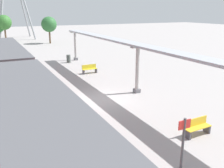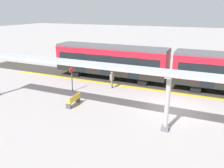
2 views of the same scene
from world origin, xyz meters
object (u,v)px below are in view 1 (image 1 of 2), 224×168
at_px(canopy_pillar_second, 137,70).
at_px(bench_near_end, 89,69).
at_px(canopy_pillar_third, 75,46).
at_px(train_near_carriage, 38,140).
at_px(bench_mid_platform, 197,127).
at_px(train_far_carriage, 7,67).
at_px(passenger_waiting_near_edge, 99,128).
at_px(platform_info_sign, 183,139).
at_px(trash_bin, 69,59).

height_order(canopy_pillar_second, bench_near_end, canopy_pillar_second).
height_order(canopy_pillar_second, canopy_pillar_third, same).
distance_m(train_near_carriage, bench_near_end, 16.77).
xyz_separation_m(bench_near_end, bench_mid_platform, (0.06, -14.40, 0.00)).
bearing_deg(train_near_carriage, canopy_pillar_second, 41.14).
relative_size(canopy_pillar_second, bench_near_end, 2.33).
xyz_separation_m(train_far_carriage, canopy_pillar_second, (8.65, -4.95, -0.04)).
relative_size(train_near_carriage, bench_mid_platform, 7.87).
bearing_deg(train_far_carriage, passenger_waiting_near_edge, -75.48).
height_order(train_far_carriage, passenger_waiting_near_edge, train_far_carriage).
bearing_deg(platform_info_sign, train_near_carriage, 163.97).
bearing_deg(canopy_pillar_third, canopy_pillar_second, -90.00).
distance_m(canopy_pillar_second, bench_mid_platform, 7.30).
distance_m(train_far_carriage, canopy_pillar_second, 9.96).
distance_m(bench_mid_platform, platform_info_sign, 3.39).
bearing_deg(bench_near_end, trash_bin, 92.88).
bearing_deg(passenger_waiting_near_edge, bench_mid_platform, -11.53).
bearing_deg(bench_near_end, passenger_waiting_near_edge, -109.71).
distance_m(canopy_pillar_second, bench_near_end, 7.48).
bearing_deg(trash_bin, canopy_pillar_third, 41.63).
bearing_deg(canopy_pillar_second, train_near_carriage, -138.86).
distance_m(platform_info_sign, passenger_waiting_near_edge, 3.65).
bearing_deg(trash_bin, passenger_waiting_near_edge, -103.05).
bearing_deg(trash_bin, train_far_carriage, -131.43).
xyz_separation_m(canopy_pillar_third, trash_bin, (-1.28, -1.14, -1.33)).
height_order(bench_mid_platform, passenger_waiting_near_edge, passenger_waiting_near_edge).
bearing_deg(bench_mid_platform, passenger_waiting_near_edge, 168.47).
distance_m(trash_bin, passenger_waiting_near_edge, 19.94).
height_order(canopy_pillar_third, passenger_waiting_near_edge, canopy_pillar_third).
bearing_deg(canopy_pillar_second, bench_near_end, 97.63).
bearing_deg(bench_near_end, canopy_pillar_second, -82.37).
height_order(platform_info_sign, passenger_waiting_near_edge, platform_info_sign).
xyz_separation_m(train_near_carriage, trash_bin, (7.37, 20.85, -1.36)).
relative_size(train_near_carriage, train_far_carriage, 1.00).
distance_m(canopy_pillar_third, platform_info_sign, 23.72).
xyz_separation_m(canopy_pillar_third, bench_mid_platform, (-0.92, -21.55, -1.35)).
bearing_deg(platform_info_sign, trash_bin, 84.12).
bearing_deg(bench_near_end, train_near_carriage, -117.33).
distance_m(train_near_carriage, train_far_carriage, 12.51).
height_order(canopy_pillar_second, trash_bin, canopy_pillar_second).
height_order(bench_mid_platform, trash_bin, trash_bin).
relative_size(bench_near_end, trash_bin, 1.63).
relative_size(bench_mid_platform, passenger_waiting_near_edge, 0.95).
bearing_deg(passenger_waiting_near_edge, platform_info_sign, -52.69).
relative_size(trash_bin, platform_info_sign, 0.42).
bearing_deg(platform_info_sign, canopy_pillar_second, 68.35).
bearing_deg(bench_mid_platform, trash_bin, 91.02).
distance_m(bench_near_end, platform_info_sign, 16.53).
bearing_deg(trash_bin, platform_info_sign, -95.88).
bearing_deg(bench_mid_platform, platform_info_sign, -144.50).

